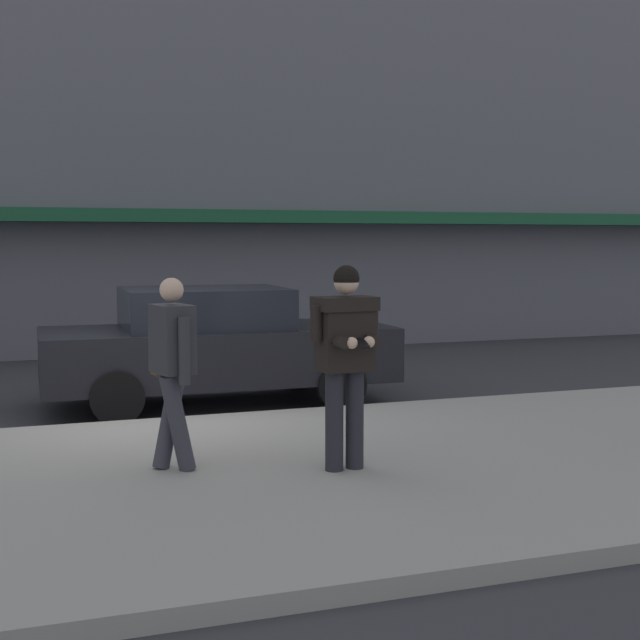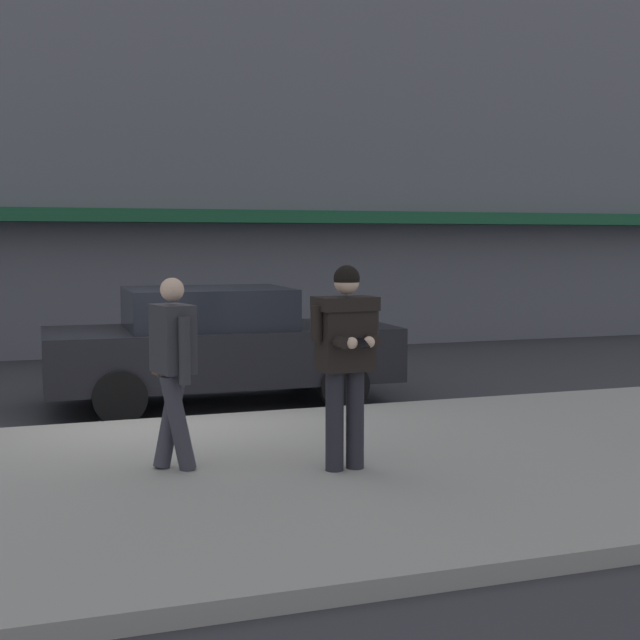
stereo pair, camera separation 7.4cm
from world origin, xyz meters
name	(u,v)px [view 1 (the left image)]	position (x,y,z in m)	size (l,w,h in m)	color
ground_plane	(145,427)	(0.00, 0.00, 0.00)	(80.00, 80.00, 0.00)	#333338
sidewalk	(305,475)	(1.00, -2.85, 0.07)	(32.00, 5.30, 0.14)	#99968E
curb_paint_line	(229,420)	(1.00, 0.05, 0.00)	(28.00, 0.12, 0.01)	silver
storefront_facade	(128,86)	(1.00, 8.49, 5.28)	(28.00, 4.70, 10.57)	slate
parked_sedan_mid	(215,345)	(1.09, 1.11, 0.79)	(4.54, 2.01, 1.54)	black
man_texting_on_phone	(345,345)	(1.30, -3.05, 1.25)	(0.65, 0.60, 1.81)	#23232B
pedestrian_with_bag	(172,361)	(-0.12, -2.51, 1.11)	(0.39, 0.72, 1.70)	#33333D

